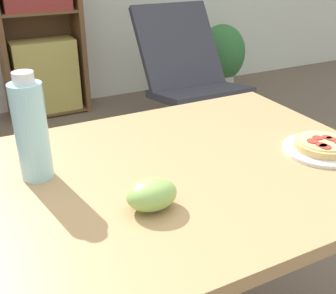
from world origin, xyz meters
The scene contains 7 objects.
dining_table centered at (-0.02, -0.04, 0.62)m, with size 1.05×0.82×0.73m.
pizza_on_plate centered at (0.35, -0.15, 0.75)m, with size 0.21×0.21×0.04m.
grape_bunch centered at (-0.19, -0.18, 0.77)m, with size 0.12×0.10×0.07m.
drink_bottle centered at (-0.38, 0.08, 0.86)m, with size 0.08×0.08×0.27m.
lounge_chair_far centered at (0.89, 1.53, 0.29)m, with size 0.59×0.77×0.88m.
bookshelf centered at (0.10, 2.44, 0.73)m, with size 0.62×0.30×1.60m.
potted_plant_floor centered at (1.56, 2.14, 0.35)m, with size 0.43×0.37×0.64m.
Camera 1 is at (-0.51, -0.89, 1.26)m, focal length 45.00 mm.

